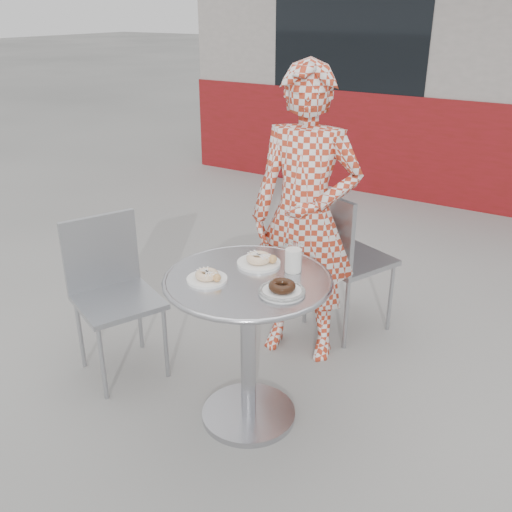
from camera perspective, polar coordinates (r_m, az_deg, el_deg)
The scene contains 9 objects.
ground at distance 2.81m, azimuth -0.43°, elevation -15.65°, with size 60.00×60.00×0.00m, color #979590.
bistro_table at distance 2.49m, azimuth -0.80°, elevation -5.86°, with size 0.73×0.73×0.73m.
chair_far at distance 3.40m, azimuth 9.01°, elevation -3.07°, with size 0.54×0.54×0.87m.
chair_left at distance 3.05m, azimuth -13.40°, elevation -7.09°, with size 0.52×0.52×0.82m.
seated_person at distance 2.95m, azimuth 4.92°, elevation 3.80°, with size 0.57×0.37×1.56m, color #AC311A.
plate_far at distance 2.52m, azimuth 0.35°, elevation -0.43°, with size 0.19×0.19×0.05m.
plate_near at distance 2.38m, azimuth -4.87°, elevation -2.08°, with size 0.17×0.17×0.05m.
plate_checker at distance 2.28m, azimuth 2.62°, elevation -3.36°, with size 0.19×0.19×0.05m.
milk_cup at distance 2.45m, azimuth 3.75°, elevation -0.32°, with size 0.08×0.08×0.12m.
Camera 1 is at (1.17, -1.82, 1.79)m, focal length 40.00 mm.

